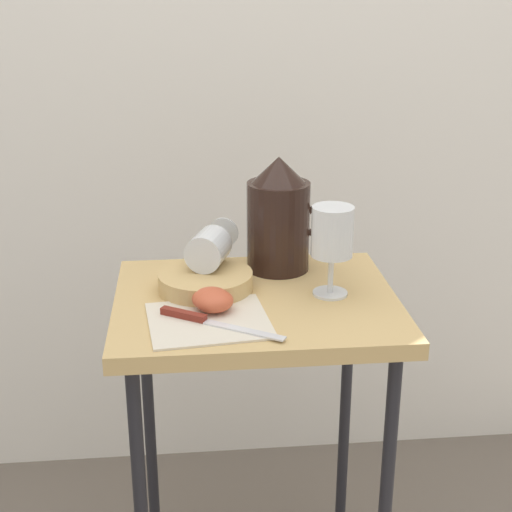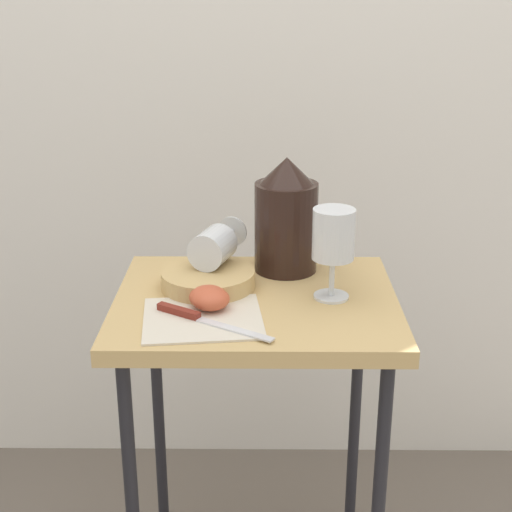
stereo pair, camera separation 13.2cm
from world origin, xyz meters
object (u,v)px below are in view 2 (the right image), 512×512
Objects in this scene: apple_half_right at (211,299)px; wine_glass_upright at (333,239)px; wine_glass_tipped_near at (214,247)px; knife at (197,317)px; basket_tray at (208,279)px; apple_half_left at (208,297)px; table at (256,341)px; pitcher at (286,225)px.

wine_glass_upright is at bearing 15.39° from apple_half_right.
apple_half_right is at bearing -89.13° from wine_glass_tipped_near.
basket_tray is at bearing 86.21° from knife.
apple_half_left reaches higher than knife.
apple_half_right is 0.05m from knife.
wine_glass_upright reaches higher than table.
apple_half_left is 1.00× the size of apple_half_right.
wine_glass_tipped_near is (-0.22, 0.08, -0.04)m from wine_glass_upright.
pitcher reaches higher than apple_half_left.
wine_glass_upright is (0.23, -0.04, 0.09)m from basket_tray.
knife is (-0.16, -0.24, -0.08)m from pitcher.
table is 0.17m from knife.
table is at bearing -25.10° from basket_tray.
wine_glass_tipped_near reaches higher than apple_half_left.
pitcher is 0.16m from wine_glass_upright.
knife is (-0.02, -0.04, -0.01)m from apple_half_right.
wine_glass_tipped_near is (-0.08, 0.08, 0.16)m from table.
wine_glass_upright is 1.07× the size of wine_glass_tipped_near.
wine_glass_tipped_near reaches higher than table.
pitcher reaches higher than apple_half_right.
knife is at bearing -93.79° from basket_tray.
knife is at bearing -107.05° from apple_half_left.
table is 10.97× the size of apple_half_left.
knife is (-0.24, -0.10, -0.10)m from wine_glass_upright.
wine_glass_tipped_near is 0.77× the size of knife.
wine_glass_upright is at bearing -60.62° from pitcher.
pitcher is at bearing 56.93° from knife.
wine_glass_upright reaches higher than wine_glass_tipped_near.
pitcher is at bearing 33.22° from basket_tray.
apple_half_left is at bearing -149.04° from table.
knife is (-0.01, -0.15, -0.01)m from basket_tray.
apple_half_left is at bearing -126.81° from pitcher.
pitcher is at bearing 24.61° from wine_glass_tipped_near.
wine_glass_upright reaches higher than basket_tray.
apple_half_left is at bearing -91.19° from wine_glass_tipped_near.
basket_tray is at bearing -105.58° from wine_glass_tipped_near.
basket_tray is (-0.09, 0.04, 0.11)m from table.
pitcher is (0.06, 0.14, 0.18)m from table.
wine_glass_tipped_near is at bearing 83.95° from knife.
table is 0.24m from wine_glass_upright.
table is 3.60× the size of knife.
knife is (-0.02, -0.05, -0.01)m from apple_half_left.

